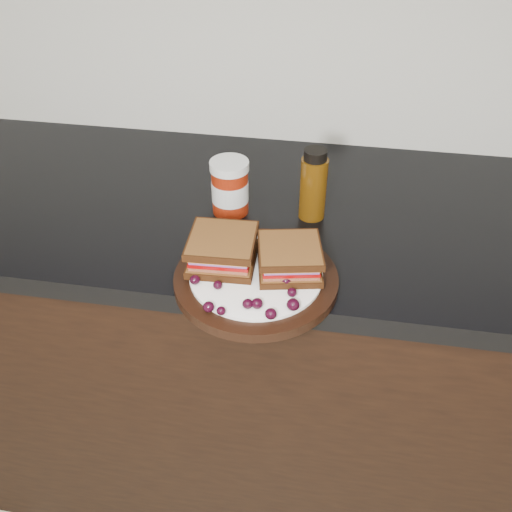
{
  "coord_description": "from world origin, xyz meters",
  "views": [
    {
      "loc": [
        0.1,
        0.72,
        1.54
      ],
      "look_at": [
        -0.02,
        1.45,
        0.96
      ],
      "focal_mm": 40.0,
      "sensor_mm": 36.0,
      "label": 1
    }
  ],
  "objects_px": {
    "plate": "(256,280)",
    "sandwich_left": "(222,250)",
    "condiment_jar": "(230,187)",
    "oil_bottle": "(313,184)"
  },
  "relations": [
    {
      "from": "oil_bottle",
      "to": "plate",
      "type": "bearing_deg",
      "value": -108.45
    },
    {
      "from": "condiment_jar",
      "to": "sandwich_left",
      "type": "bearing_deg",
      "value": -82.24
    },
    {
      "from": "plate",
      "to": "oil_bottle",
      "type": "relative_size",
      "value": 1.92
    },
    {
      "from": "sandwich_left",
      "to": "oil_bottle",
      "type": "distance_m",
      "value": 0.25
    },
    {
      "from": "plate",
      "to": "sandwich_left",
      "type": "height_order",
      "value": "sandwich_left"
    },
    {
      "from": "plate",
      "to": "sandwich_left",
      "type": "distance_m",
      "value": 0.08
    },
    {
      "from": "sandwich_left",
      "to": "condiment_jar",
      "type": "bearing_deg",
      "value": 95.18
    },
    {
      "from": "sandwich_left",
      "to": "plate",
      "type": "bearing_deg",
      "value": -21.21
    },
    {
      "from": "oil_bottle",
      "to": "sandwich_left",
      "type": "bearing_deg",
      "value": -123.87
    },
    {
      "from": "plate",
      "to": "condiment_jar",
      "type": "distance_m",
      "value": 0.24
    }
  ]
}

